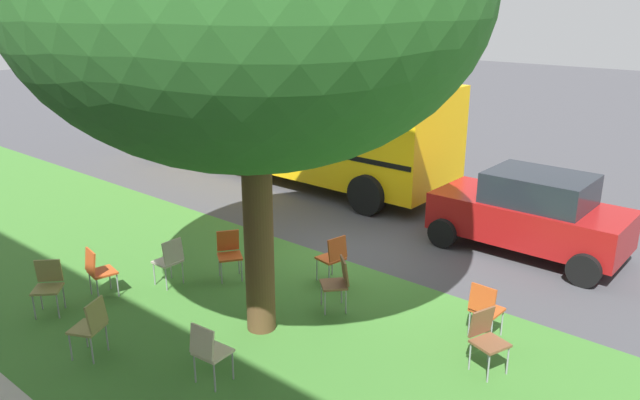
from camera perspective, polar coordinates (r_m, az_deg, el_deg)
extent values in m
plane|color=#424247|center=(12.08, 2.97, -5.36)|extent=(80.00, 80.00, 0.00)
cube|color=#3D752D|center=(9.97, -8.45, -10.91)|extent=(48.00, 6.00, 0.01)
cylinder|color=brown|center=(8.95, -5.79, -2.21)|extent=(0.44, 0.44, 3.43)
cube|color=brown|center=(9.96, 1.28, -7.90)|extent=(0.58, 0.58, 0.04)
cube|color=brown|center=(9.89, 2.32, -6.57)|extent=(0.36, 0.32, 0.40)
cylinder|color=gray|center=(10.19, 0.13, -8.69)|extent=(0.02, 0.02, 0.42)
cylinder|color=gray|center=(9.88, 0.47, -9.62)|extent=(0.02, 0.02, 0.42)
cylinder|color=gray|center=(10.25, 2.03, -8.54)|extent=(0.02, 0.02, 0.42)
cylinder|color=gray|center=(9.94, 2.43, -9.46)|extent=(0.02, 0.02, 0.42)
cube|color=#C64C1E|center=(11.12, -8.42, -5.23)|extent=(0.57, 0.57, 0.04)
cube|color=#C64C1E|center=(11.19, -8.59, -3.75)|extent=(0.30, 0.38, 0.40)
cylinder|color=gray|center=(11.04, -9.18, -6.75)|extent=(0.02, 0.02, 0.42)
cylinder|color=gray|center=(11.07, -7.32, -6.57)|extent=(0.02, 0.02, 0.42)
cylinder|color=gray|center=(11.35, -9.38, -6.04)|extent=(0.02, 0.02, 0.42)
cylinder|color=gray|center=(11.38, -7.57, -5.88)|extent=(0.02, 0.02, 0.42)
cube|color=brown|center=(8.70, 15.60, -12.78)|extent=(0.51, 0.53, 0.04)
cube|color=brown|center=(8.68, 14.86, -10.94)|extent=(0.21, 0.41, 0.40)
cylinder|color=gray|center=(8.60, 15.45, -14.92)|extent=(0.02, 0.02, 0.42)
cylinder|color=gray|center=(8.84, 17.12, -14.13)|extent=(0.02, 0.02, 0.42)
cylinder|color=gray|center=(8.80, 13.81, -13.98)|extent=(0.02, 0.02, 0.42)
cylinder|color=gray|center=(9.03, 15.49, -13.24)|extent=(0.02, 0.02, 0.42)
cube|color=#C64C1E|center=(11.02, -19.64, -6.35)|extent=(0.49, 0.47, 0.04)
cube|color=#C64C1E|center=(10.88, -20.66, -5.41)|extent=(0.41, 0.16, 0.40)
cylinder|color=gray|center=(11.01, -18.36, -7.56)|extent=(0.02, 0.02, 0.42)
cylinder|color=gray|center=(11.32, -19.02, -6.90)|extent=(0.02, 0.02, 0.42)
cylinder|color=gray|center=(10.92, -20.03, -7.97)|extent=(0.02, 0.02, 0.42)
cylinder|color=gray|center=(11.23, -20.65, -7.30)|extent=(0.02, 0.02, 0.42)
cube|color=#C64C1E|center=(10.93, 1.00, -5.45)|extent=(0.47, 0.49, 0.04)
cube|color=#C64C1E|center=(10.71, 1.63, -4.57)|extent=(0.16, 0.41, 0.40)
cylinder|color=gray|center=(11.24, 1.14, -6.02)|extent=(0.02, 0.02, 0.42)
cylinder|color=gray|center=(11.03, -0.30, -6.51)|extent=(0.02, 0.02, 0.42)
cylinder|color=gray|center=(11.01, 2.29, -6.58)|extent=(0.02, 0.02, 0.42)
cylinder|color=gray|center=(10.80, 0.85, -7.09)|extent=(0.02, 0.02, 0.42)
cube|color=olive|center=(10.73, -24.11, -7.60)|extent=(0.58, 0.58, 0.04)
cube|color=olive|center=(10.79, -24.00, -6.04)|extent=(0.34, 0.35, 0.40)
cylinder|color=gray|center=(10.74, -25.13, -9.09)|extent=(0.02, 0.02, 0.42)
cylinder|color=gray|center=(10.63, -23.27, -9.11)|extent=(0.02, 0.02, 0.42)
cylinder|color=gray|center=(11.03, -24.60, -8.29)|extent=(0.02, 0.02, 0.42)
cylinder|color=gray|center=(10.92, -22.79, -8.31)|extent=(0.02, 0.02, 0.42)
cube|color=beige|center=(8.34, -9.96, -13.79)|extent=(0.45, 0.43, 0.04)
cube|color=beige|center=(8.11, -10.97, -12.87)|extent=(0.40, 0.12, 0.40)
cylinder|color=gray|center=(8.45, -8.14, -15.05)|extent=(0.02, 0.02, 0.42)
cylinder|color=gray|center=(8.67, -9.93, -14.22)|extent=(0.02, 0.02, 0.42)
cylinder|color=gray|center=(8.25, -9.81, -16.05)|extent=(0.02, 0.02, 0.42)
cylinder|color=gray|center=(8.47, -11.61, -15.16)|extent=(0.02, 0.02, 0.42)
cube|color=#ADA393|center=(11.12, -14.05, -5.58)|extent=(0.41, 0.43, 0.04)
cube|color=#ADA393|center=(10.90, -13.57, -4.68)|extent=(0.09, 0.40, 0.40)
cylinder|color=gray|center=(11.44, -13.76, -6.14)|extent=(0.02, 0.02, 0.42)
cylinder|color=gray|center=(11.25, -15.22, -6.68)|extent=(0.02, 0.02, 0.42)
cylinder|color=gray|center=(11.19, -12.69, -6.62)|extent=(0.02, 0.02, 0.42)
cylinder|color=gray|center=(10.99, -14.17, -7.19)|extent=(0.02, 0.02, 0.42)
cube|color=#C64C1E|center=(9.54, 15.32, -9.83)|extent=(0.43, 0.41, 0.04)
cube|color=#C64C1E|center=(9.29, 14.93, -8.93)|extent=(0.40, 0.10, 0.40)
cylinder|color=gray|center=(9.72, 16.63, -10.94)|extent=(0.02, 0.02, 0.42)
cylinder|color=gray|center=(9.85, 14.73, -10.35)|extent=(0.02, 0.02, 0.42)
cylinder|color=gray|center=(9.45, 15.71, -11.74)|extent=(0.02, 0.02, 0.42)
cylinder|color=gray|center=(9.59, 13.76, -11.12)|extent=(0.02, 0.02, 0.42)
cube|color=olive|center=(9.33, -20.91, -11.10)|extent=(0.54, 0.55, 0.04)
cube|color=olive|center=(9.13, -20.14, -9.99)|extent=(0.25, 0.40, 0.40)
cylinder|color=gray|center=(9.66, -20.99, -11.63)|extent=(0.02, 0.02, 0.42)
cylinder|color=gray|center=(9.41, -22.26, -12.62)|extent=(0.02, 0.02, 0.42)
cylinder|color=gray|center=(9.48, -19.27, -12.02)|extent=(0.02, 0.02, 0.42)
cylinder|color=gray|center=(9.23, -20.51, -13.04)|extent=(0.02, 0.02, 0.42)
cube|color=maroon|center=(12.78, 18.86, -1.74)|extent=(3.70, 1.64, 0.76)
cube|color=#1E232B|center=(12.53, 19.79, 0.91)|extent=(1.90, 1.44, 0.64)
cylinder|color=black|center=(12.69, 11.36, -3.05)|extent=(0.60, 0.18, 0.60)
cylinder|color=black|center=(14.17, 14.80, -1.06)|extent=(0.60, 0.18, 0.60)
cylinder|color=black|center=(11.74, 23.41, -6.05)|extent=(0.60, 0.18, 0.60)
cylinder|color=black|center=(13.32, 25.68, -3.55)|extent=(0.60, 0.18, 0.60)
cube|color=yellow|center=(17.49, -3.81, 7.62)|extent=(10.40, 2.44, 2.50)
cube|color=black|center=(17.56, -3.79, 6.49)|extent=(10.30, 2.46, 0.12)
cube|color=black|center=(17.35, -3.87, 10.54)|extent=(10.30, 2.46, 0.56)
cylinder|color=black|center=(19.91, -14.67, 4.98)|extent=(0.96, 0.28, 0.96)
cylinder|color=black|center=(21.42, -9.19, 6.24)|extent=(0.96, 0.28, 0.96)
cylinder|color=black|center=(14.33, 4.38, 0.49)|extent=(0.96, 0.28, 0.96)
cylinder|color=black|center=(16.36, 9.57, 2.53)|extent=(0.96, 0.28, 0.96)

